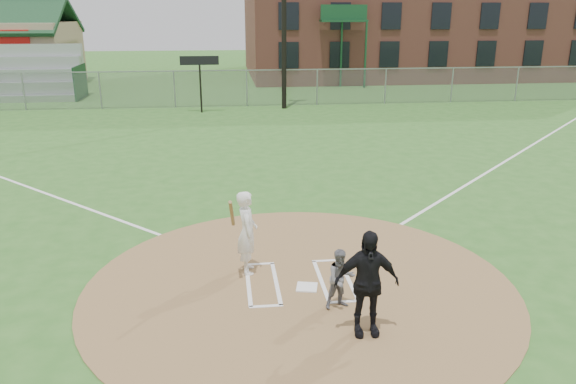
{
  "coord_description": "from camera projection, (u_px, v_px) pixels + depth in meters",
  "views": [
    {
      "loc": [
        -1.38,
        -9.8,
        5.14
      ],
      "look_at": [
        0.0,
        2.0,
        1.3
      ],
      "focal_mm": 35.0,
      "sensor_mm": 36.0,
      "label": 1
    }
  ],
  "objects": [
    {
      "name": "ground",
      "position": [
        300.0,
        286.0,
        11.0
      ],
      "size": [
        140.0,
        140.0,
        0.0
      ],
      "primitive_type": "plane",
      "color": "#2E6221",
      "rests_on": "ground"
    },
    {
      "name": "dirt_circle",
      "position": [
        300.0,
        286.0,
        11.0
      ],
      "size": [
        8.4,
        8.4,
        0.02
      ],
      "primitive_type": "cylinder",
      "color": "olive",
      "rests_on": "ground"
    },
    {
      "name": "home_plate",
      "position": [
        307.0,
        287.0,
        10.89
      ],
      "size": [
        0.47,
        0.47,
        0.03
      ],
      "primitive_type": "cube",
      "rotation": [
        0.0,
        0.0,
        -0.22
      ],
      "color": "white",
      "rests_on": "dirt_circle"
    },
    {
      "name": "foul_line_first",
      "position": [
        510.0,
        158.0,
        20.49
      ],
      "size": [
        17.04,
        17.04,
        0.01
      ],
      "primitive_type": "cube",
      "rotation": [
        0.0,
        0.0,
        -0.79
      ],
      "color": "white",
      "rests_on": "ground"
    },
    {
      "name": "catcher",
      "position": [
        341.0,
        279.0,
        10.02
      ],
      "size": [
        0.63,
        0.54,
        1.12
      ],
      "primitive_type": "imported",
      "rotation": [
        0.0,
        0.0,
        0.24
      ],
      "color": "slate",
      "rests_on": "dirt_circle"
    },
    {
      "name": "umpire",
      "position": [
        367.0,
        283.0,
        9.11
      ],
      "size": [
        1.08,
        0.48,
        1.82
      ],
      "primitive_type": "imported",
      "rotation": [
        0.0,
        0.0,
        -0.03
      ],
      "color": "black",
      "rests_on": "dirt_circle"
    },
    {
      "name": "batters_boxes",
      "position": [
        299.0,
        281.0,
        11.13
      ],
      "size": [
        2.08,
        1.88,
        0.01
      ],
      "color": "white",
      "rests_on": "dirt_circle"
    },
    {
      "name": "batter_at_plate",
      "position": [
        247.0,
        232.0,
        11.31
      ],
      "size": [
        0.57,
        1.02,
        1.78
      ],
      "color": "white",
      "rests_on": "dirt_circle"
    },
    {
      "name": "outfield_fence",
      "position": [
        247.0,
        88.0,
        31.48
      ],
      "size": [
        56.08,
        0.08,
        2.03
      ],
      "color": "slate",
      "rests_on": "ground"
    },
    {
      "name": "bleachers",
      "position": [
        28.0,
        73.0,
        33.84
      ],
      "size": [
        6.08,
        3.2,
        3.2
      ],
      "color": "#B7BABF",
      "rests_on": "ground"
    },
    {
      "name": "scoreboard_sign",
      "position": [
        200.0,
        67.0,
        29.08
      ],
      "size": [
        2.0,
        0.1,
        2.93
      ],
      "color": "black",
      "rests_on": "ground"
    }
  ]
}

